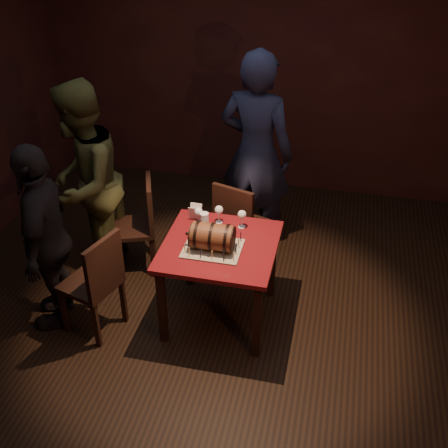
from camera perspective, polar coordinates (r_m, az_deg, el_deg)
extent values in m
plane|color=black|center=(4.89, -1.28, -9.56)|extent=(5.00, 5.00, 0.00)
cube|color=black|center=(6.35, 4.21, 15.41)|extent=(5.00, 0.04, 2.80)
cube|color=#520D13|center=(4.46, -0.43, -2.30)|extent=(0.90, 0.90, 0.04)
cube|color=black|center=(4.49, -6.31, -8.30)|extent=(0.06, 0.06, 0.71)
cube|color=black|center=(4.35, 3.37, -9.81)|extent=(0.06, 0.06, 0.71)
cube|color=black|center=(5.06, -3.62, -2.79)|extent=(0.06, 0.06, 0.71)
cube|color=black|center=(4.93, 4.92, -3.94)|extent=(0.06, 0.06, 0.71)
cube|color=gray|center=(4.39, -1.16, -2.51)|extent=(0.45, 0.35, 0.01)
cylinder|color=brown|center=(4.33, -1.18, -1.31)|extent=(0.32, 0.21, 0.21)
cylinder|color=black|center=(4.35, -2.68, -1.11)|extent=(0.02, 0.23, 0.23)
cylinder|color=black|center=(4.33, -1.18, -1.31)|extent=(0.02, 0.23, 0.23)
cylinder|color=black|center=(4.31, 0.33, -1.50)|extent=(0.02, 0.23, 0.23)
cylinder|color=black|center=(4.37, -3.25, -1.04)|extent=(0.01, 0.20, 0.20)
cylinder|color=black|center=(4.30, 0.92, -1.58)|extent=(0.01, 0.20, 0.20)
cylinder|color=black|center=(4.37, -3.51, -1.01)|extent=(0.04, 0.02, 0.02)
sphere|color=black|center=(4.38, -3.76, -0.97)|extent=(0.03, 0.03, 0.03)
cylinder|color=#F2DA90|center=(4.29, -3.58, -2.84)|extent=(0.01, 0.01, 0.08)
cylinder|color=black|center=(4.26, -3.60, -2.35)|extent=(0.00, 0.00, 0.01)
cylinder|color=black|center=(4.26, -2.41, -3.00)|extent=(0.01, 0.01, 0.08)
cylinder|color=black|center=(4.24, -2.42, -2.51)|extent=(0.00, 0.00, 0.01)
cylinder|color=#F2DA90|center=(4.25, -1.22, -3.17)|extent=(0.01, 0.01, 0.08)
cylinder|color=black|center=(4.22, -1.23, -2.67)|extent=(0.00, 0.00, 0.01)
cylinder|color=black|center=(4.23, -0.03, -3.33)|extent=(0.01, 0.01, 0.08)
cylinder|color=black|center=(4.20, -0.03, -2.83)|extent=(0.00, 0.00, 0.01)
cylinder|color=#F2DA90|center=(4.23, 0.99, -3.32)|extent=(0.01, 0.01, 0.08)
cylinder|color=black|center=(4.20, 0.99, -2.82)|extent=(0.00, 0.00, 0.01)
cylinder|color=black|center=(4.30, 1.24, -2.62)|extent=(0.01, 0.01, 0.08)
cylinder|color=black|center=(4.28, 1.25, -2.13)|extent=(0.00, 0.00, 0.01)
cylinder|color=#F2DA90|center=(4.37, 1.48, -1.95)|extent=(0.01, 0.01, 0.08)
cylinder|color=black|center=(4.35, 1.49, -1.46)|extent=(0.00, 0.00, 0.01)
cylinder|color=black|center=(4.45, 1.72, -1.30)|extent=(0.01, 0.01, 0.08)
cylinder|color=black|center=(4.42, 1.73, -0.81)|extent=(0.00, 0.00, 0.01)
cylinder|color=#F2DA90|center=(4.46, 0.58, -1.15)|extent=(0.01, 0.01, 0.08)
cylinder|color=black|center=(4.44, 0.58, -0.67)|extent=(0.00, 0.00, 0.01)
cylinder|color=black|center=(4.48, -0.56, -1.01)|extent=(0.01, 0.01, 0.08)
cylinder|color=black|center=(4.45, -0.56, -0.53)|extent=(0.00, 0.00, 0.01)
cylinder|color=#F2DA90|center=(4.50, -1.68, -0.86)|extent=(0.01, 0.01, 0.08)
cylinder|color=black|center=(4.47, -1.69, -0.38)|extent=(0.00, 0.00, 0.01)
cylinder|color=black|center=(4.52, -2.79, -0.72)|extent=(0.01, 0.01, 0.08)
cylinder|color=black|center=(4.49, -2.81, -0.24)|extent=(0.00, 0.00, 0.01)
cylinder|color=#F2DA90|center=(4.47, -3.34, -1.11)|extent=(0.01, 0.01, 0.08)
cylinder|color=black|center=(4.45, -3.36, -0.63)|extent=(0.00, 0.00, 0.01)
cylinder|color=black|center=(4.40, -3.66, -1.76)|extent=(0.01, 0.01, 0.08)
cylinder|color=black|center=(4.38, -3.68, -1.27)|extent=(0.00, 0.00, 0.01)
cylinder|color=#F2DA90|center=(4.33, -3.99, -2.42)|extent=(0.01, 0.01, 0.08)
cylinder|color=black|center=(4.31, -4.02, -1.93)|extent=(0.00, 0.00, 0.01)
cylinder|color=silver|center=(4.69, -2.58, -0.01)|extent=(0.06, 0.06, 0.01)
cylinder|color=silver|center=(4.67, -2.59, 0.47)|extent=(0.01, 0.01, 0.09)
sphere|color=silver|center=(4.63, -2.62, 1.26)|extent=(0.07, 0.07, 0.07)
sphere|color=#591114|center=(4.63, -2.61, 1.18)|extent=(0.05, 0.05, 0.05)
cylinder|color=silver|center=(4.71, -0.52, 0.19)|extent=(0.06, 0.06, 0.01)
cylinder|color=silver|center=(4.69, -0.52, 0.67)|extent=(0.01, 0.01, 0.09)
sphere|color=silver|center=(4.65, -0.53, 1.45)|extent=(0.07, 0.07, 0.07)
cylinder|color=silver|center=(4.66, 1.81, -0.30)|extent=(0.06, 0.06, 0.01)
cylinder|color=silver|center=(4.63, 1.82, 0.19)|extent=(0.01, 0.01, 0.09)
sphere|color=silver|center=(4.59, 1.83, 0.98)|extent=(0.07, 0.07, 0.07)
sphere|color=#BF594C|center=(4.59, 1.83, 0.90)|extent=(0.05, 0.05, 0.05)
cylinder|color=silver|center=(4.60, -2.01, 0.29)|extent=(0.07, 0.07, 0.15)
cylinder|color=#9E5414|center=(4.61, -2.01, 0.12)|extent=(0.06, 0.06, 0.11)
cylinder|color=white|center=(4.57, -2.02, 0.81)|extent=(0.06, 0.06, 0.02)
cube|color=black|center=(5.24, 1.83, -0.11)|extent=(0.50, 0.50, 0.04)
cube|color=black|center=(5.43, 4.22, -1.83)|extent=(0.04, 0.04, 0.43)
cube|color=black|center=(5.56, 1.09, -0.83)|extent=(0.04, 0.04, 0.43)
cube|color=black|center=(5.18, 2.55, -3.69)|extent=(0.04, 0.04, 0.43)
cube|color=black|center=(5.31, -0.70, -2.60)|extent=(0.04, 0.04, 0.43)
cube|color=black|center=(4.97, 0.89, 1.33)|extent=(0.39, 0.16, 0.46)
cube|color=black|center=(5.26, -9.28, -0.40)|extent=(0.51, 0.51, 0.04)
cube|color=black|center=(5.54, -10.81, -1.60)|extent=(0.04, 0.04, 0.43)
cube|color=black|center=(5.26, -10.91, -3.68)|extent=(0.04, 0.04, 0.43)
cube|color=black|center=(5.53, -7.30, -1.35)|extent=(0.04, 0.04, 0.43)
cube|color=black|center=(5.25, -7.21, -3.43)|extent=(0.04, 0.04, 0.43)
cube|color=black|center=(5.12, -7.52, 2.08)|extent=(0.18, 0.39, 0.46)
cube|color=black|center=(4.66, -13.40, -5.93)|extent=(0.50, 0.50, 0.04)
cube|color=black|center=(4.99, -13.24, -6.35)|extent=(0.04, 0.04, 0.43)
cube|color=black|center=(4.82, -15.91, -8.50)|extent=(0.04, 0.04, 0.43)
cube|color=black|center=(4.80, -10.18, -7.71)|extent=(0.04, 0.04, 0.43)
cube|color=black|center=(4.62, -12.84, -10.02)|extent=(0.04, 0.04, 0.43)
cube|color=black|center=(4.40, -12.06, -4.17)|extent=(0.16, 0.39, 0.46)
imported|color=#1B1D36|center=(5.34, 3.28, 7.20)|extent=(0.80, 0.61, 1.98)
imported|color=#434321|center=(5.10, -14.04, 4.01)|extent=(0.76, 0.94, 1.84)
imported|color=black|center=(4.63, -17.62, -1.38)|extent=(0.63, 1.02, 1.62)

